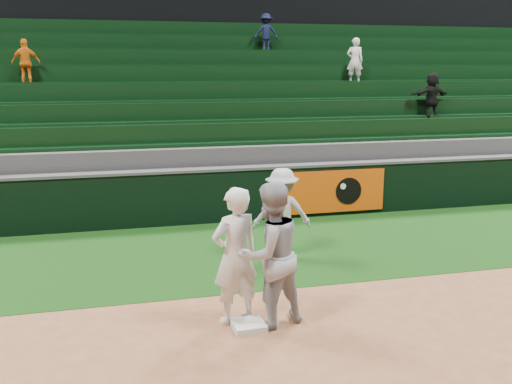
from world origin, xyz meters
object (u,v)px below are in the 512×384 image
baserunner (270,255)px  first_base (249,326)px  first_baseman (235,256)px  base_coach (282,213)px

baserunner → first_base: bearing=-2.0°
first_baseman → baserunner: size_ratio=0.96×
baserunner → base_coach: size_ratio=1.20×
first_baseman → base_coach: size_ratio=1.15×
first_baseman → baserunner: baserunner is taller
first_baseman → base_coach: first_baseman is taller
first_base → first_baseman: size_ratio=0.22×
base_coach → baserunner: bearing=79.5°
first_base → base_coach: size_ratio=0.26×
first_base → first_baseman: (-0.12, 0.28, 0.91)m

